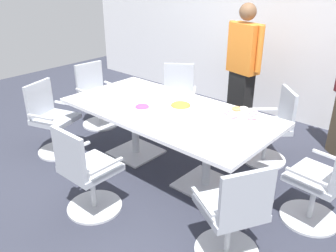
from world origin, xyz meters
TOP-DOWN VIEW (x-y plane):
  - ground_plane at (0.00, 0.00)m, footprint 10.00×10.00m
  - back_wall at (0.00, 2.40)m, footprint 8.00×0.10m
  - conference_table at (0.00, 0.00)m, footprint 2.40×1.20m
  - office_chair_0 at (-1.37, -0.65)m, footprint 0.68×0.68m
  - office_chair_1 at (-0.04, -1.10)m, footprint 0.55×0.55m
  - office_chair_2 at (1.31, -0.70)m, footprint 0.73×0.73m
  - office_chair_3 at (1.67, 0.20)m, footprint 0.59×0.59m
  - office_chair_4 at (0.79, 0.97)m, footprint 0.76×0.76m
  - office_chair_5 at (-0.71, 1.00)m, footprint 0.75×0.75m
  - office_chair_6 at (-1.65, 0.26)m, footprint 0.58×0.58m
  - person_standing_0 at (-0.00, 1.56)m, footprint 0.61×0.31m
  - snack_bowl_candy_mix at (-0.15, -0.25)m, footprint 0.17×0.17m
  - snack_bowl_pretzels at (0.15, 0.04)m, footprint 0.24×0.24m
  - donut_platter at (0.69, 0.39)m, footprint 0.36×0.36m
  - plate_stack at (-0.86, -0.14)m, footprint 0.18×0.18m
  - napkin_pile at (0.58, -0.18)m, footprint 0.18×0.18m

SIDE VIEW (x-z plane):
  - ground_plane at x=0.00m, z-range -0.01..0.00m
  - office_chair_0 at x=-1.37m, z-range -0.05..0.86m
  - office_chair_1 at x=-0.04m, z-range -0.05..0.86m
  - office_chair_2 at x=1.31m, z-range -0.05..0.86m
  - office_chair_3 at x=1.67m, z-range -0.05..0.86m
  - office_chair_4 at x=0.79m, z-range -0.05..0.86m
  - office_chair_5 at x=-0.71m, z-range -0.05..0.86m
  - office_chair_6 at x=-1.65m, z-range -0.05..0.86m
  - conference_table at x=0.00m, z-range 0.25..1.00m
  - donut_platter at x=0.69m, z-range 0.75..0.79m
  - plate_stack at x=-0.86m, z-range 0.75..0.80m
  - napkin_pile at x=0.58m, z-range 0.75..0.82m
  - snack_bowl_candy_mix at x=-0.15m, z-range 0.75..0.84m
  - snack_bowl_pretzels at x=0.15m, z-range 0.75..0.86m
  - person_standing_0 at x=0.00m, z-range 0.04..1.81m
  - back_wall at x=0.00m, z-range 0.00..2.80m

